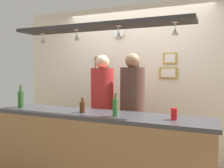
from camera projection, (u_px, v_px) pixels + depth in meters
back_wall at (135, 81)px, 4.14m from camera, size 4.40×0.06×2.60m
bar_counter at (91, 143)px, 2.71m from camera, size 2.70×0.55×0.99m
overhead_glass_rack at (98, 27)px, 2.81m from camera, size 2.20×0.36×0.04m
hanging_wineglass_far_left at (43, 40)px, 3.23m from camera, size 0.07×0.07×0.13m
hanging_wineglass_left at (77, 37)px, 2.90m from camera, size 0.07×0.07×0.13m
hanging_wineglass_center_left at (118, 34)px, 2.65m from camera, size 0.07×0.07×0.13m
hanging_wineglass_center at (175, 31)px, 2.43m from camera, size 0.07×0.07×0.13m
person_middle_red_shirt at (102, 101)px, 3.50m from camera, size 0.34×0.34×1.71m
person_right_brown_shirt at (132, 103)px, 3.32m from camera, size 0.34×0.34×1.72m
bottle_beer_brown_stubby at (82, 107)px, 2.85m from camera, size 0.07×0.07×0.18m
bottle_beer_green_import at (115, 107)px, 2.63m from camera, size 0.06×0.06×0.26m
bottle_champagne_green at (21, 99)px, 3.22m from camera, size 0.08×0.08×0.30m
drink_can at (174, 114)px, 2.45m from camera, size 0.07×0.07×0.12m
picture_frame_upper_small at (170, 58)px, 3.83m from camera, size 0.22×0.02×0.18m
picture_frame_caricature at (101, 66)px, 4.33m from camera, size 0.26×0.02×0.34m
picture_frame_crest at (133, 65)px, 4.09m from camera, size 0.18×0.02×0.26m
picture_frame_lower_pair at (168, 73)px, 3.86m from camera, size 0.30×0.02×0.18m
wall_clock at (119, 32)px, 4.15m from camera, size 0.22×0.03×0.22m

